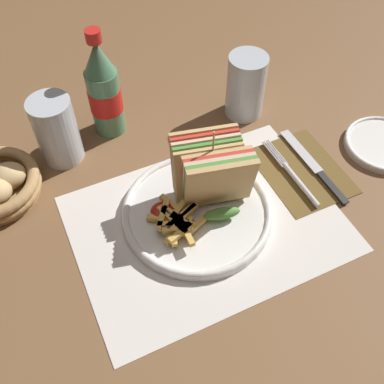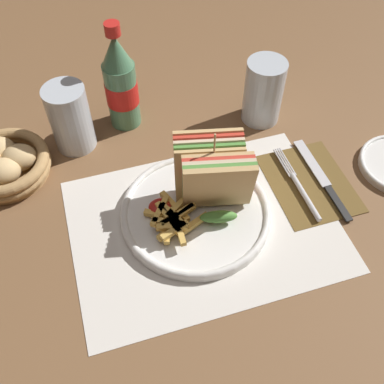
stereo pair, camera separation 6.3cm
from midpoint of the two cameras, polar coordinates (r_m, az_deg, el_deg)
name	(u,v)px [view 1 (the left image)]	position (r m, az deg, el deg)	size (l,w,h in m)	color
ground_plane	(192,230)	(0.73, -2.52, -4.93)	(4.00, 4.00, 0.00)	brown
placemat	(206,222)	(0.74, -0.61, -3.92)	(0.43, 0.32, 0.00)	silver
plate_main	(197,212)	(0.74, -1.78, -2.66)	(0.25, 0.25, 0.02)	white
club_sandwich	(212,174)	(0.71, 0.03, 2.20)	(0.13, 0.12, 0.15)	tan
fries_pile	(178,220)	(0.71, -4.34, -3.70)	(0.10, 0.11, 0.02)	gold
ketchup_blob	(162,210)	(0.73, -6.37, -2.40)	(0.04, 0.03, 0.01)	maroon
napkin	(302,171)	(0.83, 11.64, 2.56)	(0.14, 0.17, 0.00)	brown
fork	(296,179)	(0.80, 10.93, 1.50)	(0.02, 0.17, 0.01)	silver
knife	(314,166)	(0.83, 13.15, 3.14)	(0.02, 0.19, 0.00)	black
coke_bottle_near	(104,91)	(0.85, -13.27, 12.29)	(0.06, 0.06, 0.21)	#4C7F5B
glass_near	(245,89)	(0.89, 4.73, 12.76)	(0.07, 0.07, 0.13)	silver
glass_far	(56,131)	(0.83, -18.94, 7.28)	(0.07, 0.07, 0.13)	silver
side_saucer	(384,144)	(0.91, 21.35, 5.58)	(0.15, 0.15, 0.01)	white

